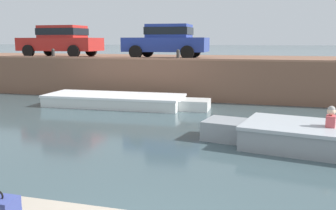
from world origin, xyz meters
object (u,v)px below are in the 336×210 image
(mooring_bollard_west, at_px, (53,53))
(boat_moored_west_white, at_px, (121,101))
(car_leftmost_red, at_px, (61,40))
(car_left_inner_blue, at_px, (167,40))
(mooring_bollard_mid, at_px, (178,54))

(mooring_bollard_west, bearing_deg, boat_moored_west_white, -26.80)
(car_leftmost_red, distance_m, mooring_bollard_west, 1.66)
(car_left_inner_blue, bearing_deg, boat_moored_west_white, -103.30)
(car_left_inner_blue, relative_size, mooring_bollard_mid, 8.69)
(mooring_bollard_mid, bearing_deg, mooring_bollard_west, 180.00)
(car_left_inner_blue, distance_m, mooring_bollard_mid, 1.83)
(car_leftmost_red, relative_size, mooring_bollard_mid, 9.06)
(mooring_bollard_west, bearing_deg, car_left_inner_blue, 16.23)
(boat_moored_west_white, height_order, car_left_inner_blue, car_left_inner_blue)
(mooring_bollard_west, bearing_deg, car_leftmost_red, 107.18)
(boat_moored_west_white, xyz_separation_m, car_left_inner_blue, (0.86, 3.62, 2.33))
(boat_moored_west_white, distance_m, mooring_bollard_west, 5.05)
(mooring_bollard_west, height_order, mooring_bollard_mid, same)
(boat_moored_west_white, relative_size, mooring_bollard_west, 14.44)
(car_leftmost_red, height_order, mooring_bollard_west, car_leftmost_red)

